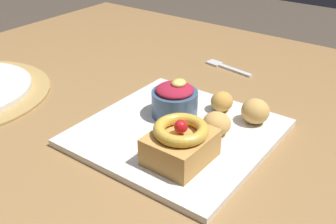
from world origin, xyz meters
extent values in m
cube|color=olive|center=(0.00, 0.00, 0.71)|extent=(1.34, 1.06, 0.04)
cylinder|color=olive|center=(0.58, 0.44, 0.34)|extent=(0.07, 0.07, 0.69)
cube|color=white|center=(0.07, -0.22, 0.74)|extent=(0.31, 0.31, 0.01)
cube|color=#C68E47|center=(0.00, -0.28, 0.76)|extent=(0.10, 0.09, 0.04)
torus|color=gold|center=(0.00, -0.28, 0.80)|extent=(0.08, 0.08, 0.02)
sphere|color=red|center=(0.00, -0.28, 0.80)|extent=(0.02, 0.02, 0.02)
cylinder|color=#3D5675|center=(0.11, -0.19, 0.77)|extent=(0.08, 0.08, 0.05)
ellipsoid|color=#A31E33|center=(0.11, -0.19, 0.79)|extent=(0.07, 0.07, 0.02)
ellipsoid|color=#EAD666|center=(0.11, -0.19, 0.80)|extent=(0.03, 0.03, 0.01)
ellipsoid|color=tan|center=(0.10, -0.28, 0.76)|extent=(0.05, 0.05, 0.04)
ellipsoid|color=gold|center=(0.17, -0.25, 0.76)|extent=(0.04, 0.04, 0.04)
ellipsoid|color=tan|center=(0.17, -0.32, 0.76)|extent=(0.05, 0.05, 0.04)
cube|color=silver|center=(0.38, -0.17, 0.73)|extent=(0.03, 0.09, 0.00)
cube|color=silver|center=(0.39, -0.11, 0.73)|extent=(0.03, 0.04, 0.00)
camera|label=1|loc=(-0.42, -0.56, 1.11)|focal=43.05mm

